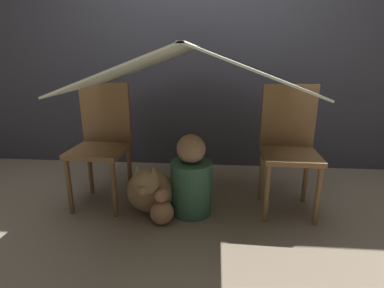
% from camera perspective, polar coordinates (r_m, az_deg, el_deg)
% --- Properties ---
extents(ground_plane, '(8.80, 8.80, 0.00)m').
position_cam_1_polar(ground_plane, '(2.21, -0.45, -14.49)').
color(ground_plane, gray).
extents(wall_back, '(7.00, 0.05, 2.50)m').
position_cam_1_polar(wall_back, '(3.06, 1.55, 18.73)').
color(wall_back, '#3D3D47').
rests_on(wall_back, ground_plane).
extents(chair_left, '(0.42, 0.42, 0.93)m').
position_cam_1_polar(chair_left, '(2.42, -16.77, 0.89)').
color(chair_left, brown).
rests_on(chair_left, ground_plane).
extents(chair_right, '(0.41, 0.41, 0.93)m').
position_cam_1_polar(chair_right, '(2.32, 18.00, 0.10)').
color(chair_right, brown).
rests_on(chair_right, ground_plane).
extents(sheet_canopy, '(1.43, 1.34, 0.28)m').
position_cam_1_polar(sheet_canopy, '(2.10, -0.00, 14.71)').
color(sheet_canopy, silver).
extents(person_front, '(0.30, 0.30, 0.61)m').
position_cam_1_polar(person_front, '(2.21, -0.04, -6.90)').
color(person_front, '#38664C').
rests_on(person_front, ground_plane).
extents(dog, '(0.36, 0.38, 0.42)m').
position_cam_1_polar(dog, '(2.22, -8.07, -8.59)').
color(dog, '#9E7F56').
rests_on(dog, ground_plane).
extents(plush_toy, '(0.17, 0.17, 0.26)m').
position_cam_1_polar(plush_toy, '(2.15, -5.78, -12.29)').
color(plush_toy, tan).
rests_on(plush_toy, ground_plane).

